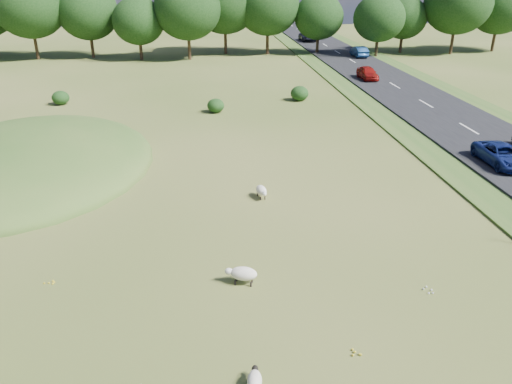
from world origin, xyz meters
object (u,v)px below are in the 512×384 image
Objects in this scene: sheep_2 at (261,191)px; car_6 at (308,37)px; car_1 at (502,155)px; car_4 at (368,73)px; car_0 at (311,27)px; sheep_0 at (243,274)px; sheep_1 at (255,380)px; car_2 at (359,51)px.

car_6 is at bearing 155.61° from sheep_2.
car_4 reaches higher than car_1.
car_0 is at bearing 155.62° from sheep_2.
car_1 is at bearing -131.66° from sheep_0.
car_0 is at bearing -5.19° from sheep_1.
sheep_2 is (1.83, 13.68, 0.07)m from sheep_1.
sheep_2 is 65.64m from car_6.
car_0 is (19.45, 79.32, 0.56)m from sheep_2.
car_6 is (15.65, 63.75, 0.55)m from sheep_2.
car_4 is (-3.80, -49.08, -0.04)m from car_0.
car_4 is 0.78× the size of car_6.
sheep_0 is 0.27× the size of car_0.
sheep_2 is at bearing -169.38° from car_1.
car_2 is at bearing -11.93° from sheep_1.
sheep_0 is 8.30m from sheep_2.
car_4 is at bearing -14.01° from sheep_1.
sheep_2 is 0.23× the size of car_6.
sheep_0 is 0.26× the size of car_6.
sheep_0 is at bearing -147.52° from car_1.
car_0 is at bearing -87.75° from sheep_0.
sheep_2 is at bearing 67.09° from car_2.
sheep_1 is 0.83× the size of sheep_2.
car_1 is (17.47, 16.61, 0.51)m from sheep_1.
car_6 is at bearing 90.00° from car_4.
sheep_1 is at bearing -18.21° from sheep_2.
car_1 is at bearing -38.76° from sheep_1.
sheep_2 is 0.27× the size of car_1.
car_2 is at bearing -77.91° from car_6.
car_6 is (17.47, 77.43, 0.62)m from sheep_1.
car_1 is 0.85× the size of car_6.
car_1 is (17.37, 11.06, 0.40)m from sheep_0.
car_0 is 1.13× the size of car_1.
sheep_0 is 1.11× the size of sheep_2.
car_6 is (0.00, 33.52, 0.03)m from car_4.
car_6 is at bearing -77.91° from car_2.
car_6 reaches higher than sheep_2.
car_1 is 60.82m from car_6.
sheep_2 is 0.28× the size of car_2.
sheep_1 is 0.20× the size of car_6.
car_0 reaches higher than sheep_1.
sheep_0 is 73.94m from car_6.
car_2 is at bearing 146.48° from sheep_2.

